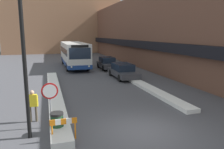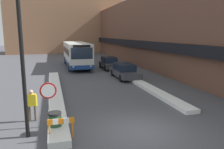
% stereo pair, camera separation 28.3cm
% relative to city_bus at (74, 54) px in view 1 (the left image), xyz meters
% --- Properties ---
extents(ground_plane, '(160.00, 160.00, 0.00)m').
position_rel_city_bus_xyz_m(ground_plane, '(0.51, -20.62, -1.75)').
color(ground_plane, '#47474C').
extents(building_row_right, '(5.50, 60.00, 9.37)m').
position_rel_city_bus_xyz_m(building_row_right, '(10.48, 3.38, 2.92)').
color(building_row_right, brown).
rests_on(building_row_right, ground_plane).
extents(building_backdrop_far, '(26.00, 8.00, 15.27)m').
position_rel_city_bus_xyz_m(building_backdrop_far, '(0.51, 24.62, 5.89)').
color(building_backdrop_far, '#996B4C').
rests_on(building_backdrop_far, ground_plane).
extents(snow_bank_left, '(0.90, 15.66, 0.33)m').
position_rel_city_bus_xyz_m(snow_bank_left, '(-3.09, -13.45, -1.58)').
color(snow_bank_left, silver).
rests_on(snow_bank_left, ground_plane).
extents(snow_bank_right, '(0.90, 14.63, 0.25)m').
position_rel_city_bus_xyz_m(snow_bank_right, '(4.11, -12.13, -1.62)').
color(snow_bank_right, silver).
rests_on(snow_bank_right, ground_plane).
extents(city_bus, '(2.73, 10.90, 3.21)m').
position_rel_city_bus_xyz_m(city_bus, '(0.00, 0.00, 0.00)').
color(city_bus, silver).
rests_on(city_bus, ground_plane).
extents(parked_car_front, '(1.90, 4.76, 1.45)m').
position_rel_city_bus_xyz_m(parked_car_front, '(3.71, -8.90, -1.01)').
color(parked_car_front, '#38383D').
rests_on(parked_car_front, ground_plane).
extents(parked_car_middle, '(1.82, 4.23, 1.49)m').
position_rel_city_bus_xyz_m(parked_car_middle, '(3.71, -2.99, -1.00)').
color(parked_car_middle, '#38383D').
rests_on(parked_car_middle, ground_plane).
extents(stop_sign, '(0.76, 0.08, 2.16)m').
position_rel_city_bus_xyz_m(stop_sign, '(-3.46, -18.99, -0.19)').
color(stop_sign, gray).
rests_on(stop_sign, ground_plane).
extents(street_lamp, '(1.46, 0.36, 7.48)m').
position_rel_city_bus_xyz_m(street_lamp, '(-4.12, -19.79, 2.80)').
color(street_lamp, black).
rests_on(street_lamp, ground_plane).
extents(pedestrian, '(0.53, 0.23, 1.63)m').
position_rel_city_bus_xyz_m(pedestrian, '(-4.30, -18.01, -0.77)').
color(pedestrian, brown).
rests_on(pedestrian, ground_plane).
extents(trash_bin, '(0.59, 0.59, 0.95)m').
position_rel_city_bus_xyz_m(trash_bin, '(-3.22, -19.69, -1.27)').
color(trash_bin, '#234C2D').
rests_on(trash_bin, ground_plane).
extents(construction_barricade, '(1.10, 0.06, 0.94)m').
position_rel_city_bus_xyz_m(construction_barricade, '(-2.99, -20.45, -1.08)').
color(construction_barricade, orange).
rests_on(construction_barricade, ground_plane).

